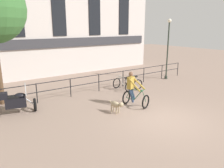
% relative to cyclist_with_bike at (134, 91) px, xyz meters
% --- Properties ---
extents(ground_plane, '(60.00, 60.00, 0.00)m').
position_rel_cyclist_with_bike_xyz_m(ground_plane, '(-0.01, -2.05, -0.76)').
color(ground_plane, gray).
extents(canal_railing, '(15.05, 0.05, 1.05)m').
position_rel_cyclist_with_bike_xyz_m(canal_railing, '(-0.01, 3.15, -0.05)').
color(canal_railing, black).
rests_on(canal_railing, ground_plane).
extents(building_facade, '(18.00, 0.72, 11.55)m').
position_rel_cyclist_with_bike_xyz_m(building_facade, '(-0.01, 8.94, 4.99)').
color(building_facade, beige).
rests_on(building_facade, ground_plane).
extents(cyclist_with_bike, '(1.00, 1.32, 1.70)m').
position_rel_cyclist_with_bike_xyz_m(cyclist_with_bike, '(0.00, 0.00, 0.00)').
color(cyclist_with_bike, black).
rests_on(cyclist_with_bike, ground_plane).
extents(dog, '(0.33, 0.90, 0.59)m').
position_rel_cyclist_with_bike_xyz_m(dog, '(-1.28, -0.31, -0.36)').
color(dog, tan).
rests_on(dog, ground_plane).
extents(parked_motorcycle, '(1.81, 1.00, 1.35)m').
position_rel_cyclist_with_bike_xyz_m(parked_motorcycle, '(-4.97, 2.32, -0.20)').
color(parked_motorcycle, black).
rests_on(parked_motorcycle, ground_plane).
extents(parked_bicycle_near_lamp, '(0.80, 1.19, 0.86)m').
position_rel_cyclist_with_bike_xyz_m(parked_bicycle_near_lamp, '(1.32, 2.49, -0.41)').
color(parked_bicycle_near_lamp, black).
rests_on(parked_bicycle_near_lamp, ground_plane).
extents(parked_bicycle_mid_left, '(0.84, 1.20, 0.86)m').
position_rel_cyclist_with_bike_xyz_m(parked_bicycle_mid_left, '(2.20, 2.49, -0.41)').
color(parked_bicycle_mid_left, black).
rests_on(parked_bicycle_mid_left, ground_plane).
extents(street_lamp, '(0.28, 0.28, 4.37)m').
position_rel_cyclist_with_bike_xyz_m(street_lamp, '(5.85, 2.92, 1.69)').
color(street_lamp, '#2D382D').
rests_on(street_lamp, ground_plane).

